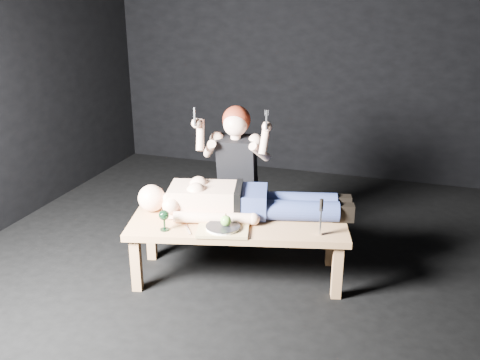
{
  "coord_description": "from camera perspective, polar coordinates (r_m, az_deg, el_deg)",
  "views": [
    {
      "loc": [
        0.84,
        -3.36,
        2.04
      ],
      "look_at": [
        -0.25,
        0.01,
        0.75
      ],
      "focal_mm": 39.7,
      "sensor_mm": 36.0,
      "label": 1
    }
  ],
  "objects": [
    {
      "name": "goblet",
      "position": [
        3.71,
        -8.15,
        -4.31
      ],
      "size": [
        0.09,
        0.09,
        0.15
      ],
      "primitive_type": null,
      "rotation": [
        0.0,
        0.0,
        0.24
      ],
      "color": "black",
      "rests_on": "table"
    },
    {
      "name": "ground",
      "position": [
        4.02,
        3.42,
        -10.51
      ],
      "size": [
        5.0,
        5.0,
        0.0
      ],
      "primitive_type": "plane",
      "color": "black",
      "rests_on": "ground"
    },
    {
      "name": "spoon_flat",
      "position": [
        3.72,
        0.36,
        -5.24
      ],
      "size": [
        0.11,
        0.14,
        0.01
      ],
      "primitive_type": "cube",
      "rotation": [
        0.0,
        0.0,
        0.67
      ],
      "color": "#B2B2B7",
      "rests_on": "table"
    },
    {
      "name": "lying_man",
      "position": [
        3.91,
        0.6,
        -1.9
      ],
      "size": [
        1.61,
        0.83,
        0.26
      ],
      "primitive_type": null,
      "rotation": [
        0.0,
        0.0,
        0.24
      ],
      "color": "#F8C099",
      "rests_on": "table"
    },
    {
      "name": "plate",
      "position": [
        3.67,
        -1.85,
        -5.09
      ],
      "size": [
        0.29,
        0.29,
        0.02
      ],
      "primitive_type": "cylinder",
      "rotation": [
        0.0,
        0.0,
        0.25
      ],
      "color": "white",
      "rests_on": "serving_tray"
    },
    {
      "name": "apple",
      "position": [
        3.66,
        -1.52,
        -4.4
      ],
      "size": [
        0.08,
        0.08,
        0.08
      ],
      "primitive_type": "sphere",
      "color": "#6AA734",
      "rests_on": "plate"
    },
    {
      "name": "knife_flat",
      "position": [
        3.68,
        -0.22,
        -5.49
      ],
      "size": [
        0.04,
        0.17,
        0.01
      ],
      "primitive_type": "cube",
      "rotation": [
        0.0,
        0.0,
        -0.15
      ],
      "color": "#B2B2B7",
      "rests_on": "table"
    },
    {
      "name": "carving_knife",
      "position": [
        3.62,
        8.67,
        -3.98
      ],
      "size": [
        0.04,
        0.04,
        0.26
      ],
      "primitive_type": null,
      "rotation": [
        0.0,
        0.0,
        0.24
      ],
      "color": "#B2B2B7",
      "rests_on": "table"
    },
    {
      "name": "serving_tray",
      "position": [
        3.68,
        -1.85,
        -5.37
      ],
      "size": [
        0.4,
        0.33,
        0.02
      ],
      "primitive_type": "cube",
      "rotation": [
        0.0,
        0.0,
        0.25
      ],
      "color": "tan",
      "rests_on": "table"
    },
    {
      "name": "table",
      "position": [
        3.93,
        -0.23,
        -7.45
      ],
      "size": [
        1.65,
        0.94,
        0.45
      ],
      "primitive_type": "cube",
      "rotation": [
        0.0,
        0.0,
        0.24
      ],
      "color": "#A57647",
      "rests_on": "ground"
    },
    {
      "name": "kneeling_woman",
      "position": [
        4.31,
        -0.13,
        0.7
      ],
      "size": [
        0.73,
        0.8,
        1.22
      ],
      "primitive_type": null,
      "rotation": [
        0.0,
        0.0,
        0.11
      ],
      "color": "black",
      "rests_on": "ground"
    },
    {
      "name": "back_wall",
      "position": [
        5.94,
        10.1,
        14.54
      ],
      "size": [
        5.0,
        0.0,
        5.0
      ],
      "primitive_type": "plane",
      "rotation": [
        1.57,
        0.0,
        0.0
      ],
      "color": "black",
      "rests_on": "ground"
    },
    {
      "name": "fork_flat",
      "position": [
        3.72,
        -5.62,
        -5.32
      ],
      "size": [
        0.1,
        0.15,
        0.01
      ],
      "primitive_type": "cube",
      "rotation": [
        0.0,
        0.0,
        0.59
      ],
      "color": "#B2B2B7",
      "rests_on": "table"
    }
  ]
}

